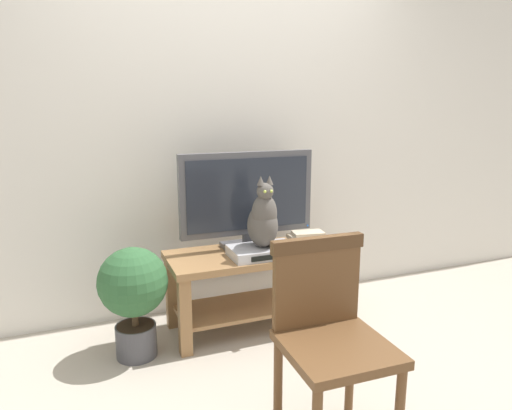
% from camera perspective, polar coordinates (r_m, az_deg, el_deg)
% --- Properties ---
extents(ground_plane, '(12.00, 12.00, 0.00)m').
position_cam_1_polar(ground_plane, '(2.79, 3.28, -19.05)').
color(ground_plane, '#ADA393').
extents(back_wall, '(7.00, 0.12, 2.80)m').
position_cam_1_polar(back_wall, '(3.32, -3.79, 11.36)').
color(back_wall, silver).
rests_on(back_wall, ground).
extents(tv_stand, '(1.10, 0.48, 0.52)m').
position_cam_1_polar(tv_stand, '(3.07, -0.34, -8.55)').
color(tv_stand, olive).
rests_on(tv_stand, ground).
extents(tv, '(0.90, 0.20, 0.63)m').
position_cam_1_polar(tv, '(3.02, -1.05, 0.95)').
color(tv, '#4C4C51').
rests_on(tv, tv_stand).
extents(media_box, '(0.41, 0.26, 0.06)m').
position_cam_1_polar(media_box, '(2.93, 0.81, -5.67)').
color(media_box, '#BCBCC1').
rests_on(media_box, tv_stand).
extents(cat, '(0.19, 0.28, 0.45)m').
position_cam_1_polar(cat, '(2.86, 0.93, -1.82)').
color(cat, '#514C47').
rests_on(cat, media_box).
extents(wooden_chair, '(0.44, 0.44, 0.89)m').
position_cam_1_polar(wooden_chair, '(2.05, 8.85, -14.49)').
color(wooden_chair, brown).
rests_on(wooden_chair, ground).
extents(book_stack, '(0.24, 0.18, 0.09)m').
position_cam_1_polar(book_stack, '(3.16, 6.28, -4.11)').
color(book_stack, '#33477A').
rests_on(book_stack, tv_stand).
extents(potted_plant, '(0.40, 0.40, 0.66)m').
position_cam_1_polar(potted_plant, '(2.79, -14.76, -10.14)').
color(potted_plant, '#47474C').
rests_on(potted_plant, ground).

